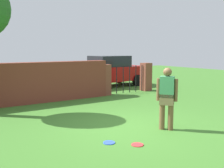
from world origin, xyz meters
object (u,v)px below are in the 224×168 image
(person, at_px, (167,96))
(frisbee_blue, at_px, (109,143))
(car, at_px, (109,71))
(frisbee_red, at_px, (137,145))

(person, bearing_deg, frisbee_blue, 52.52)
(person, xyz_separation_m, frisbee_blue, (-1.80, -0.03, -0.89))
(frisbee_blue, bearing_deg, car, 56.70)
(person, height_order, car, car)
(car, bearing_deg, frisbee_red, 56.56)
(car, bearing_deg, person, 63.03)
(frisbee_red, bearing_deg, person, 19.65)
(person, relative_size, frisbee_blue, 6.00)
(frisbee_blue, height_order, frisbee_red, same)
(frisbee_red, bearing_deg, frisbee_blue, 134.26)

